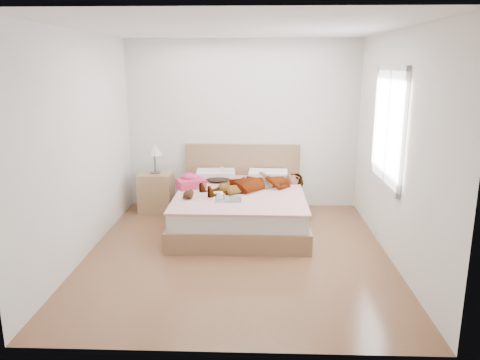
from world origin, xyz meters
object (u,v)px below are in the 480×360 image
(bed, at_px, (240,206))
(towel, at_px, (190,182))
(magazine, at_px, (228,200))
(phone, at_px, (223,169))
(plush_toy, at_px, (189,194))
(nightstand, at_px, (156,189))
(woman, at_px, (256,181))
(coffee_mug, at_px, (220,196))

(bed, bearing_deg, towel, 170.92)
(bed, xyz_separation_m, magazine, (-0.14, -0.51, 0.24))
(phone, xyz_separation_m, plush_toy, (-0.38, -0.97, -0.13))
(phone, distance_m, nightstand, 1.10)
(bed, bearing_deg, phone, 119.09)
(woman, distance_m, bed, 0.42)
(phone, relative_size, coffee_mug, 0.74)
(woman, xyz_separation_m, bed, (-0.22, -0.11, -0.34))
(phone, distance_m, bed, 0.72)
(towel, relative_size, plush_toy, 2.16)
(bed, distance_m, plush_toy, 0.86)
(phone, bearing_deg, bed, -89.79)
(plush_toy, bearing_deg, coffee_mug, -2.93)
(phone, height_order, coffee_mug, phone)
(phone, xyz_separation_m, coffee_mug, (0.03, -0.99, -0.14))
(magazine, height_order, nightstand, nightstand)
(towel, bearing_deg, coffee_mug, -51.70)
(nightstand, bearing_deg, woman, -17.23)
(bed, relative_size, coffee_mug, 15.72)
(coffee_mug, bearing_deg, woman, 51.61)
(coffee_mug, bearing_deg, phone, 91.93)
(bed, distance_m, coffee_mug, 0.61)
(plush_toy, height_order, nightstand, nightstand)
(woman, height_order, plush_toy, woman)
(bed, distance_m, towel, 0.79)
(nightstand, bearing_deg, plush_toy, -57.79)
(phone, bearing_deg, plush_toy, -140.26)
(coffee_mug, bearing_deg, nightstand, 135.13)
(nightstand, bearing_deg, coffee_mug, -44.87)
(woman, height_order, phone, woman)
(magazine, height_order, plush_toy, plush_toy)
(bed, height_order, plush_toy, bed)
(magazine, bearing_deg, nightstand, 137.14)
(towel, relative_size, magazine, 1.19)
(phone, relative_size, magazine, 0.25)
(woman, height_order, magazine, woman)
(bed, bearing_deg, plush_toy, -145.27)
(phone, height_order, magazine, phone)
(phone, height_order, plush_toy, phone)
(phone, height_order, bed, bed)
(bed, xyz_separation_m, plush_toy, (-0.66, -0.46, 0.29))
(woman, xyz_separation_m, coffee_mug, (-0.47, -0.59, -0.06))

